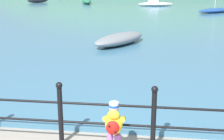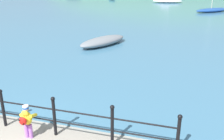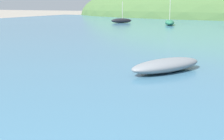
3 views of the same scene
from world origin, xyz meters
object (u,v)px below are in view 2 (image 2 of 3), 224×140
at_px(boat_twin_mast, 103,41).
at_px(child_in_coat, 27,119).
at_px(boat_mid_harbor, 213,10).
at_px(boat_nearest_quay, 167,1).

bearing_deg(boat_twin_mast, child_in_coat, -84.71).
relative_size(child_in_coat, boat_mid_harbor, 0.19).
height_order(child_in_coat, boat_mid_harbor, boat_mid_harbor).
xyz_separation_m(boat_mid_harbor, boat_twin_mast, (-7.38, -16.37, 0.03)).
distance_m(child_in_coat, boat_nearest_quay, 33.28).
distance_m(child_in_coat, boat_twin_mast, 9.50).
height_order(boat_mid_harbor, boat_twin_mast, boat_mid_harbor).
height_order(boat_twin_mast, boat_nearest_quay, boat_nearest_quay).
distance_m(boat_twin_mast, boat_nearest_quay, 23.88).
bearing_deg(child_in_coat, boat_twin_mast, 95.29).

